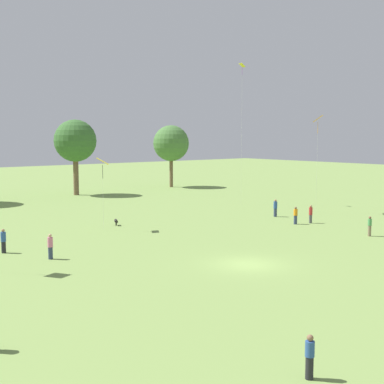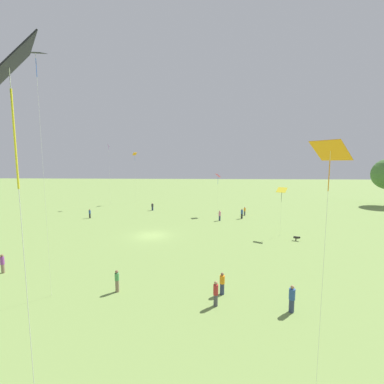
{
  "view_description": "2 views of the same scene",
  "coord_description": "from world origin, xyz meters",
  "px_view_note": "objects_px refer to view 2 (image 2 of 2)",
  "views": [
    {
      "loc": [
        -25.14,
        -24.71,
        8.59
      ],
      "look_at": [
        -1.13,
        4.53,
        4.59
      ],
      "focal_mm": 50.0,
      "sensor_mm": 36.0,
      "label": 1
    },
    {
      "loc": [
        33.87,
        7.26,
        9.99
      ],
      "look_at": [
        1.09,
        5.64,
        6.18
      ],
      "focal_mm": 24.0,
      "sensor_mm": 36.0,
      "label": 2
    }
  ],
  "objects_px": {
    "person_1": "(216,293)",
    "person_7": "(242,214)",
    "kite_5": "(282,191)",
    "kite_7": "(330,156)",
    "kite_6": "(135,156)",
    "person_0": "(245,211)",
    "kite_0": "(36,63)",
    "kite_1": "(10,84)",
    "kite_4": "(218,177)",
    "kite_2": "(109,151)",
    "person_4": "(292,299)",
    "person_9": "(2,264)",
    "person_8": "(222,283)",
    "person_6": "(117,281)",
    "person_5": "(152,207)",
    "dog_0": "(297,238)",
    "person_2": "(220,216)",
    "person_3": "(90,214)"
  },
  "relations": [
    {
      "from": "person_6",
      "to": "kite_5",
      "type": "distance_m",
      "value": 24.09
    },
    {
      "from": "person_1",
      "to": "person_2",
      "type": "height_order",
      "value": "person_1"
    },
    {
      "from": "kite_4",
      "to": "kite_2",
      "type": "bearing_deg",
      "value": 93.51
    },
    {
      "from": "kite_5",
      "to": "kite_4",
      "type": "bearing_deg",
      "value": -163.4
    },
    {
      "from": "person_8",
      "to": "person_9",
      "type": "height_order",
      "value": "person_9"
    },
    {
      "from": "person_0",
      "to": "person_5",
      "type": "xyz_separation_m",
      "value": [
        -4.21,
        -18.42,
        -0.06
      ]
    },
    {
      "from": "kite_0",
      "to": "person_2",
      "type": "bearing_deg",
      "value": 97.2
    },
    {
      "from": "person_6",
      "to": "kite_2",
      "type": "height_order",
      "value": "kite_2"
    },
    {
      "from": "kite_5",
      "to": "person_1",
      "type": "bearing_deg",
      "value": -40.75
    },
    {
      "from": "kite_2",
      "to": "kite_5",
      "type": "distance_m",
      "value": 39.28
    },
    {
      "from": "person_4",
      "to": "kite_6",
      "type": "distance_m",
      "value": 52.69
    },
    {
      "from": "person_9",
      "to": "kite_6",
      "type": "xyz_separation_m",
      "value": [
        -41.25,
        1.06,
        10.69
      ]
    },
    {
      "from": "person_4",
      "to": "kite_0",
      "type": "distance_m",
      "value": 23.43
    },
    {
      "from": "person_9",
      "to": "kite_1",
      "type": "distance_m",
      "value": 24.63
    },
    {
      "from": "person_6",
      "to": "person_9",
      "type": "relative_size",
      "value": 1.0
    },
    {
      "from": "person_4",
      "to": "person_7",
      "type": "distance_m",
      "value": 28.77
    },
    {
      "from": "kite_0",
      "to": "person_1",
      "type": "bearing_deg",
      "value": 32.45
    },
    {
      "from": "person_7",
      "to": "kite_5",
      "type": "xyz_separation_m",
      "value": [
        10.52,
        3.69,
        5.29
      ]
    },
    {
      "from": "kite_1",
      "to": "kite_5",
      "type": "distance_m",
      "value": 33.51
    },
    {
      "from": "kite_1",
      "to": "kite_2",
      "type": "relative_size",
      "value": 0.88
    },
    {
      "from": "person_8",
      "to": "person_4",
      "type": "bearing_deg",
      "value": -141.52
    },
    {
      "from": "person_7",
      "to": "person_9",
      "type": "xyz_separation_m",
      "value": [
        23.84,
        -24.88,
        -0.01
      ]
    },
    {
      "from": "person_4",
      "to": "person_9",
      "type": "height_order",
      "value": "person_4"
    },
    {
      "from": "kite_5",
      "to": "dog_0",
      "type": "relative_size",
      "value": 7.96
    },
    {
      "from": "kite_2",
      "to": "dog_0",
      "type": "height_order",
      "value": "kite_2"
    },
    {
      "from": "person_2",
      "to": "dog_0",
      "type": "relative_size",
      "value": 2.15
    },
    {
      "from": "person_7",
      "to": "person_8",
      "type": "relative_size",
      "value": 1.05
    },
    {
      "from": "kite_4",
      "to": "person_7",
      "type": "bearing_deg",
      "value": -108.41
    },
    {
      "from": "kite_6",
      "to": "kite_5",
      "type": "bearing_deg",
      "value": 130.62
    },
    {
      "from": "person_4",
      "to": "person_7",
      "type": "relative_size",
      "value": 1.04
    },
    {
      "from": "person_9",
      "to": "kite_5",
      "type": "height_order",
      "value": "kite_5"
    },
    {
      "from": "person_2",
      "to": "person_6",
      "type": "bearing_deg",
      "value": 170.99
    },
    {
      "from": "kite_0",
      "to": "kite_6",
      "type": "distance_m",
      "value": 45.58
    },
    {
      "from": "person_5",
      "to": "dog_0",
      "type": "relative_size",
      "value": 1.93
    },
    {
      "from": "person_1",
      "to": "person_7",
      "type": "height_order",
      "value": "person_7"
    },
    {
      "from": "person_6",
      "to": "kite_0",
      "type": "distance_m",
      "value": 16.49
    },
    {
      "from": "person_6",
      "to": "kite_0",
      "type": "xyz_separation_m",
      "value": [
        0.87,
        -4.74,
        15.77
      ]
    },
    {
      "from": "person_3",
      "to": "person_4",
      "type": "distance_m",
      "value": 38.39
    },
    {
      "from": "person_4",
      "to": "person_9",
      "type": "bearing_deg",
      "value": -37.97
    },
    {
      "from": "person_0",
      "to": "kite_7",
      "type": "relative_size",
      "value": 0.15
    },
    {
      "from": "person_0",
      "to": "kite_6",
      "type": "bearing_deg",
      "value": 17.36
    },
    {
      "from": "person_9",
      "to": "kite_5",
      "type": "xyz_separation_m",
      "value": [
        -13.33,
        28.57,
        5.3
      ]
    },
    {
      "from": "kite_5",
      "to": "kite_7",
      "type": "relative_size",
      "value": 0.61
    },
    {
      "from": "person_0",
      "to": "person_8",
      "type": "height_order",
      "value": "person_8"
    },
    {
      "from": "person_4",
      "to": "person_9",
      "type": "xyz_separation_m",
      "value": [
        -4.92,
        -24.09,
        -0.04
      ]
    },
    {
      "from": "person_7",
      "to": "kite_6",
      "type": "xyz_separation_m",
      "value": [
        -17.41,
        -23.82,
        10.68
      ]
    },
    {
      "from": "person_3",
      "to": "person_9",
      "type": "distance_m",
      "value": 23.03
    },
    {
      "from": "kite_5",
      "to": "dog_0",
      "type": "bearing_deg",
      "value": 21.25
    },
    {
      "from": "kite_0",
      "to": "kite_1",
      "type": "height_order",
      "value": "kite_0"
    },
    {
      "from": "person_1",
      "to": "person_3",
      "type": "bearing_deg",
      "value": 72.69
    }
  ]
}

